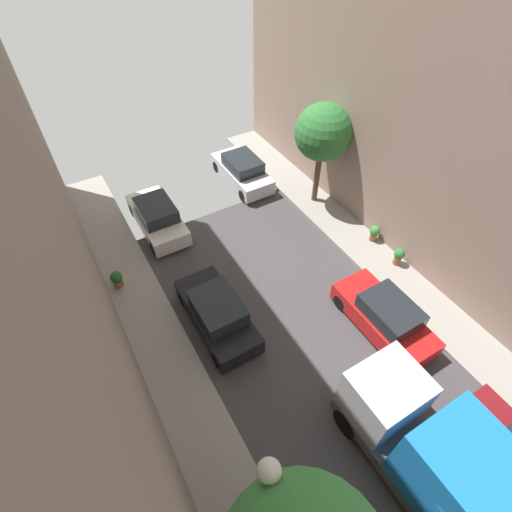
{
  "coord_description": "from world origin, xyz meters",
  "views": [
    {
      "loc": [
        -5.71,
        1.74,
        12.85
      ],
      "look_at": [
        0.2,
        11.81,
        0.5
      ],
      "focal_mm": 27.0,
      "sensor_mm": 36.0,
      "label": 1
    }
  ],
  "objects_px": {
    "parked_car_left_3": "(217,313)",
    "lamp_post": "(267,495)",
    "parked_car_right_4": "(242,171)",
    "delivery_truck": "(456,480)",
    "potted_plant_1": "(374,232)",
    "parked_car_left_4": "(157,217)",
    "potted_plant_2": "(117,279)",
    "street_tree_1": "(323,133)",
    "potted_plant_0": "(399,256)",
    "parked_car_right_3": "(385,317)"
  },
  "relations": [
    {
      "from": "parked_car_left_3",
      "to": "lamp_post",
      "type": "distance_m",
      "value": 7.56
    },
    {
      "from": "parked_car_left_3",
      "to": "parked_car_right_4",
      "type": "height_order",
      "value": "same"
    },
    {
      "from": "parked_car_left_3",
      "to": "parked_car_right_4",
      "type": "bearing_deg",
      "value": 55.35
    },
    {
      "from": "delivery_truck",
      "to": "potted_plant_1",
      "type": "height_order",
      "value": "delivery_truck"
    },
    {
      "from": "parked_car_left_4",
      "to": "delivery_truck",
      "type": "xyz_separation_m",
      "value": [
        2.7,
        -14.87,
        1.07
      ]
    },
    {
      "from": "delivery_truck",
      "to": "potted_plant_2",
      "type": "distance_m",
      "value": 13.4
    },
    {
      "from": "street_tree_1",
      "to": "parked_car_left_3",
      "type": "bearing_deg",
      "value": -150.87
    },
    {
      "from": "potted_plant_0",
      "to": "potted_plant_1",
      "type": "relative_size",
      "value": 1.04
    },
    {
      "from": "delivery_truck",
      "to": "potted_plant_0",
      "type": "distance_m",
      "value": 9.13
    },
    {
      "from": "potted_plant_1",
      "to": "potted_plant_2",
      "type": "height_order",
      "value": "potted_plant_1"
    },
    {
      "from": "potted_plant_2",
      "to": "lamp_post",
      "type": "distance_m",
      "value": 10.9
    },
    {
      "from": "parked_car_right_4",
      "to": "parked_car_left_4",
      "type": "bearing_deg",
      "value": -166.05
    },
    {
      "from": "parked_car_left_3",
      "to": "street_tree_1",
      "type": "distance_m",
      "value": 9.5
    },
    {
      "from": "parked_car_left_3",
      "to": "delivery_truck",
      "type": "bearing_deg",
      "value": -72.18
    },
    {
      "from": "parked_car_left_3",
      "to": "potted_plant_1",
      "type": "height_order",
      "value": "parked_car_left_3"
    },
    {
      "from": "parked_car_left_3",
      "to": "parked_car_right_3",
      "type": "height_order",
      "value": "same"
    },
    {
      "from": "parked_car_right_3",
      "to": "potted_plant_2",
      "type": "distance_m",
      "value": 10.85
    },
    {
      "from": "parked_car_right_4",
      "to": "street_tree_1",
      "type": "bearing_deg",
      "value": -55.24
    },
    {
      "from": "parked_car_right_4",
      "to": "street_tree_1",
      "type": "height_order",
      "value": "street_tree_1"
    },
    {
      "from": "parked_car_right_3",
      "to": "parked_car_right_4",
      "type": "xyz_separation_m",
      "value": [
        0.0,
        11.16,
        0.0
      ]
    },
    {
      "from": "parked_car_left_3",
      "to": "lamp_post",
      "type": "xyz_separation_m",
      "value": [
        -1.9,
        -6.59,
        3.18
      ]
    },
    {
      "from": "delivery_truck",
      "to": "potted_plant_2",
      "type": "height_order",
      "value": "delivery_truck"
    },
    {
      "from": "potted_plant_0",
      "to": "lamp_post",
      "type": "relative_size",
      "value": 0.15
    },
    {
      "from": "delivery_truck",
      "to": "lamp_post",
      "type": "height_order",
      "value": "lamp_post"
    },
    {
      "from": "delivery_truck",
      "to": "potted_plant_1",
      "type": "relative_size",
      "value": 8.14
    },
    {
      "from": "parked_car_left_3",
      "to": "parked_car_left_4",
      "type": "relative_size",
      "value": 1.0
    },
    {
      "from": "parked_car_right_3",
      "to": "potted_plant_2",
      "type": "height_order",
      "value": "parked_car_right_3"
    },
    {
      "from": "parked_car_left_4",
      "to": "potted_plant_2",
      "type": "bearing_deg",
      "value": -135.95
    },
    {
      "from": "lamp_post",
      "to": "parked_car_right_3",
      "type": "bearing_deg",
      "value": 23.94
    },
    {
      "from": "parked_car_left_4",
      "to": "lamp_post",
      "type": "distance_m",
      "value": 13.57
    },
    {
      "from": "potted_plant_1",
      "to": "parked_car_left_3",
      "type": "bearing_deg",
      "value": -176.87
    },
    {
      "from": "lamp_post",
      "to": "potted_plant_1",
      "type": "bearing_deg",
      "value": 34.45
    },
    {
      "from": "parked_car_right_3",
      "to": "parked_car_right_4",
      "type": "bearing_deg",
      "value": 90.0
    },
    {
      "from": "parked_car_right_4",
      "to": "potted_plant_1",
      "type": "distance_m",
      "value": 7.93
    },
    {
      "from": "parked_car_left_4",
      "to": "street_tree_1",
      "type": "height_order",
      "value": "street_tree_1"
    },
    {
      "from": "street_tree_1",
      "to": "potted_plant_0",
      "type": "bearing_deg",
      "value": -85.55
    },
    {
      "from": "delivery_truck",
      "to": "street_tree_1",
      "type": "height_order",
      "value": "street_tree_1"
    },
    {
      "from": "street_tree_1",
      "to": "lamp_post",
      "type": "bearing_deg",
      "value": -131.58
    },
    {
      "from": "delivery_truck",
      "to": "parked_car_left_4",
      "type": "bearing_deg",
      "value": 100.29
    },
    {
      "from": "potted_plant_2",
      "to": "parked_car_left_4",
      "type": "bearing_deg",
      "value": 44.05
    },
    {
      "from": "parked_car_left_4",
      "to": "street_tree_1",
      "type": "distance_m",
      "value": 8.71
    },
    {
      "from": "parked_car_right_4",
      "to": "potted_plant_1",
      "type": "relative_size",
      "value": 5.18
    },
    {
      "from": "potted_plant_1",
      "to": "delivery_truck",
      "type": "bearing_deg",
      "value": -122.62
    },
    {
      "from": "parked_car_left_4",
      "to": "parked_car_right_4",
      "type": "distance_m",
      "value": 5.56
    },
    {
      "from": "parked_car_left_3",
      "to": "potted_plant_0",
      "type": "bearing_deg",
      "value": -8.49
    },
    {
      "from": "parked_car_right_4",
      "to": "parked_car_right_3",
      "type": "bearing_deg",
      "value": -90.0
    },
    {
      "from": "parked_car_right_3",
      "to": "street_tree_1",
      "type": "bearing_deg",
      "value": 72.65
    },
    {
      "from": "potted_plant_2",
      "to": "parked_car_right_3",
      "type": "bearing_deg",
      "value": -40.91
    },
    {
      "from": "street_tree_1",
      "to": "potted_plant_1",
      "type": "distance_m",
      "value": 5.16
    },
    {
      "from": "street_tree_1",
      "to": "potted_plant_0",
      "type": "xyz_separation_m",
      "value": [
        0.43,
        -5.58,
        -3.32
      ]
    }
  ]
}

